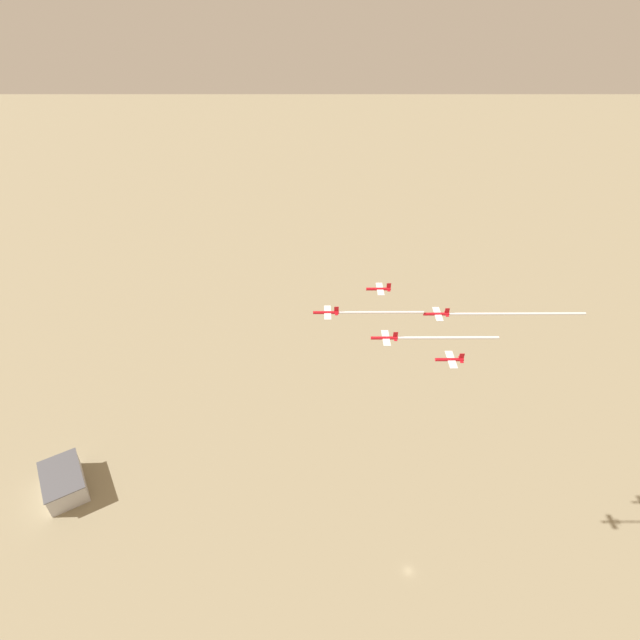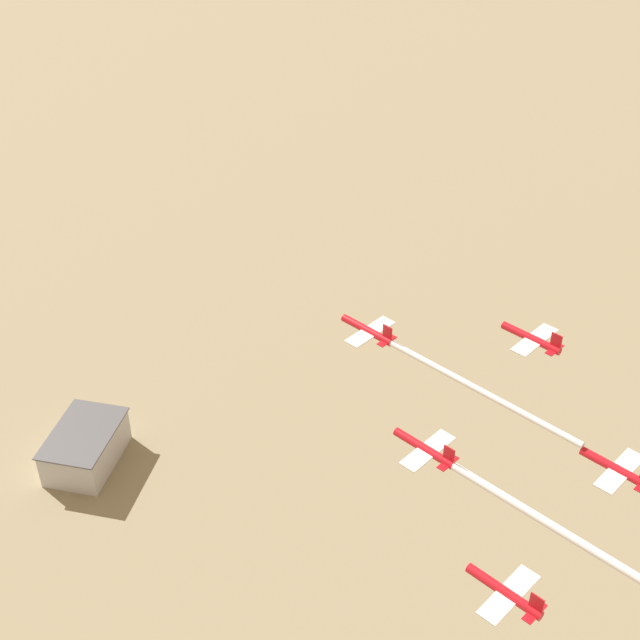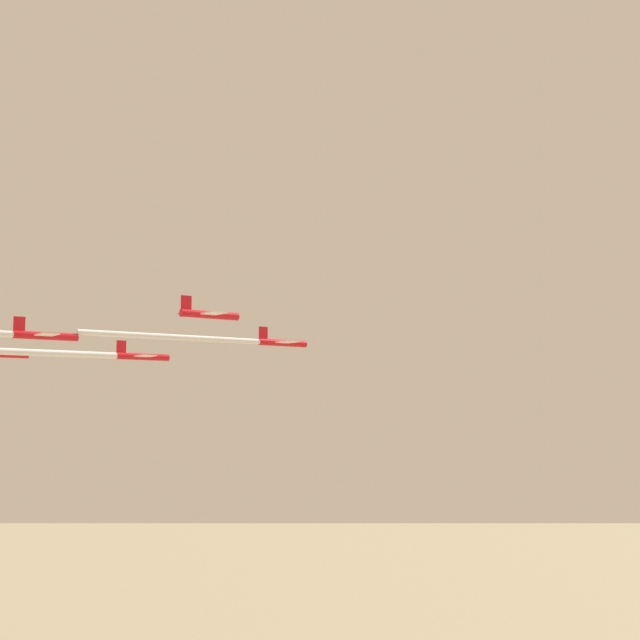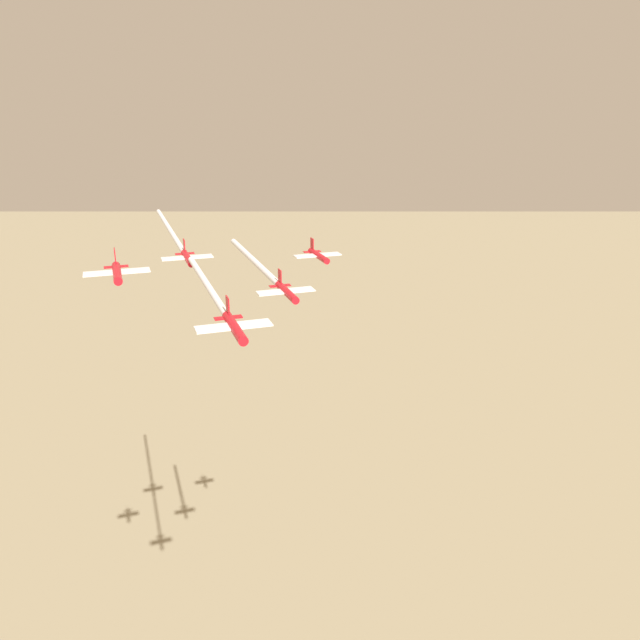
# 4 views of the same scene
# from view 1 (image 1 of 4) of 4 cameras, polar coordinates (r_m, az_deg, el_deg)

# --- Properties ---
(ground_plane) EXTENTS (3000.00, 3000.00, 0.00)m
(ground_plane) POSITION_cam_1_polar(r_m,az_deg,el_deg) (262.38, 10.05, -26.41)
(ground_plane) COLOR gray
(hangar) EXTENTS (29.30, 19.61, 12.70)m
(hangar) POSITION_cam_1_polar(r_m,az_deg,el_deg) (307.62, -27.22, -16.13)
(hangar) COLOR #B7B7BC
(hangar) RESTS_ON ground_plane
(jet_0) EXTENTS (8.06, 8.22, 2.89)m
(jet_0) POSITION_cam_1_polar(r_m,az_deg,el_deg) (167.15, 0.79, 0.87)
(jet_0) COLOR red
(jet_1) EXTENTS (8.06, 8.22, 2.89)m
(jet_1) POSITION_cam_1_polar(r_m,az_deg,el_deg) (161.22, 7.47, -2.04)
(jet_1) COLOR red
(jet_2) EXTENTS (8.06, 8.22, 2.89)m
(jet_2) POSITION_cam_1_polar(r_m,az_deg,el_deg) (176.18, 6.81, 3.55)
(jet_2) COLOR red
(jet_3) EXTENTS (8.06, 8.22, 2.89)m
(jet_3) POSITION_cam_1_polar(r_m,az_deg,el_deg) (156.43, 14.69, -4.39)
(jet_3) COLOR red
(jet_4) EXTENTS (8.06, 8.22, 2.89)m
(jet_4) POSITION_cam_1_polar(r_m,az_deg,el_deg) (172.28, 13.24, 0.68)
(jet_4) COLOR red
(smoke_trail_0) EXTENTS (15.36, 25.01, 0.84)m
(smoke_trail_0) POSITION_cam_1_polar(r_m,az_deg,el_deg) (168.48, 7.01, 0.87)
(smoke_trail_0) COLOR white
(smoke_trail_1) EXTENTS (17.49, 28.46, 0.98)m
(smoke_trail_1) POSITION_cam_1_polar(r_m,az_deg,el_deg) (165.16, 14.44, -1.99)
(smoke_trail_1) COLOR white
(smoke_trail_4) EXTENTS (24.37, 40.09, 0.89)m
(smoke_trail_4) POSITION_cam_1_polar(r_m,az_deg,el_deg) (180.51, 21.61, 0.66)
(smoke_trail_4) COLOR white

